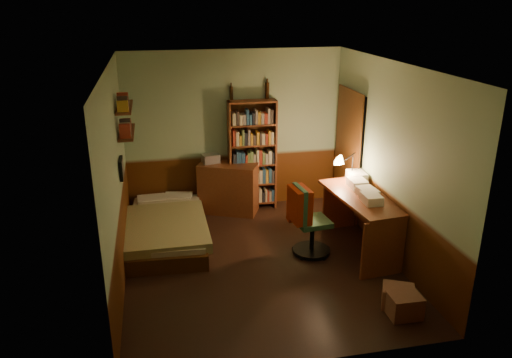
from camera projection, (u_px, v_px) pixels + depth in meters
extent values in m
cube|color=black|center=(260.00, 263.00, 6.70)|extent=(3.50, 4.00, 0.02)
cube|color=silver|center=(260.00, 64.00, 5.80)|extent=(3.50, 4.00, 0.02)
cube|color=gray|center=(234.00, 131.00, 8.10)|extent=(3.50, 0.02, 2.60)
cube|color=gray|center=(115.00, 181.00, 5.91)|extent=(0.02, 4.00, 2.60)
cube|color=gray|center=(390.00, 162.00, 6.58)|extent=(0.02, 4.00, 2.60)
cube|color=gray|center=(308.00, 244.00, 4.40)|extent=(3.50, 0.02, 2.60)
cube|color=black|center=(349.00, 155.00, 7.87)|extent=(0.06, 0.90, 2.00)
cube|color=#3B1F0B|center=(347.00, 155.00, 7.87)|extent=(0.02, 0.98, 2.08)
cube|color=olive|center=(166.00, 221.00, 7.23)|extent=(1.17, 2.06, 0.60)
cube|color=#5E2C16|center=(228.00, 188.00, 8.15)|extent=(1.04, 0.80, 0.83)
cube|color=#B2B2B7|center=(211.00, 158.00, 8.05)|extent=(0.30, 0.25, 0.14)
cube|color=#5E2C16|center=(252.00, 156.00, 8.13)|extent=(0.78, 0.25, 1.82)
cylinder|color=black|center=(231.00, 93.00, 7.82)|extent=(0.06, 0.06, 0.21)
cylinder|color=black|center=(267.00, 90.00, 7.93)|extent=(0.08, 0.08, 0.26)
cube|color=#5E2C16|center=(360.00, 223.00, 6.90)|extent=(0.78, 1.57, 0.81)
cube|color=silver|center=(357.00, 176.00, 7.32)|extent=(0.24, 0.33, 0.13)
cone|color=black|center=(353.00, 161.00, 7.32)|extent=(0.20, 0.20, 0.54)
cube|color=#2F5C3C|center=(313.00, 221.00, 6.78)|extent=(0.53, 0.48, 0.97)
cube|color=#AB2A09|center=(329.00, 175.00, 6.36)|extent=(0.26, 0.42, 0.47)
cube|color=#5E2C16|center=(127.00, 132.00, 6.84)|extent=(0.20, 0.90, 0.03)
cube|color=#5E2C16|center=(124.00, 107.00, 6.72)|extent=(0.20, 0.90, 0.03)
cube|color=black|center=(121.00, 168.00, 6.49)|extent=(0.04, 0.32, 0.26)
cube|color=brown|center=(404.00, 305.00, 5.53)|extent=(0.36, 0.29, 0.26)
cube|color=brown|center=(398.00, 297.00, 5.70)|extent=(0.44, 0.41, 0.25)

